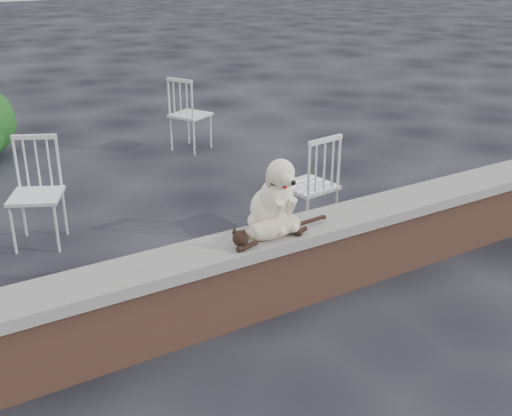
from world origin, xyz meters
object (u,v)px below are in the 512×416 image
dog (271,192)px  cat (273,227)px  chair_c (308,184)px  chair_b (36,194)px  chair_e (190,113)px

dog → cat: (-0.08, -0.15, -0.19)m
cat → chair_c: 1.41m
chair_c → dog: bearing=34.1°
cat → chair_b: 2.29m
dog → chair_e: 3.89m
dog → chair_b: (-1.20, 1.84, -0.38)m
dog → chair_c: dog is taller
dog → cat: dog is taller
chair_e → dog: bearing=135.6°
dog → chair_b: bearing=122.7°
cat → chair_e: 4.04m
dog → chair_e: bearing=72.0°
dog → chair_b: dog is taller
cat → chair_e: chair_e is taller
chair_b → chair_c: bearing=0.7°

